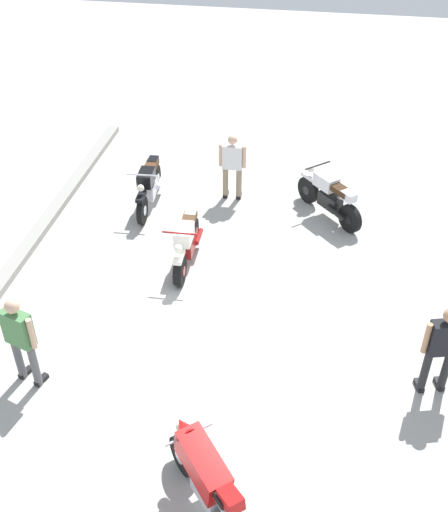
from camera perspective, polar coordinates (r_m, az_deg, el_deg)
The scene contains 9 objects.
ground_plane at distance 11.79m, azimuth 0.95°, elevation -4.91°, with size 40.00×40.00×0.00m, color #ADAAA3.
curb_edge at distance 13.08m, azimuth -19.38°, elevation -2.09°, with size 14.00×0.30×0.15m, color gray.
motorcycle_black_cruiser at distance 14.59m, azimuth -6.82°, elevation 6.35°, with size 2.09×0.70×1.09m.
motorcycle_cream_vintage at distance 12.67m, azimuth -3.42°, elevation 1.22°, with size 1.95×0.70×1.07m.
motorcycle_silver_cruiser at distance 14.28m, azimuth 9.53°, elevation 5.36°, with size 1.63×1.49×1.09m.
motorcycle_red_sportbike at distance 8.70m, azimuth -1.58°, elevation -19.49°, with size 1.61×1.41×1.14m.
person_in_white_shirt at distance 14.58m, azimuth 0.76°, elevation 8.38°, with size 0.30×0.63×1.62m.
person_in_black_shirt at distance 10.27m, azimuth 19.17°, elevation -7.68°, with size 0.41×0.66×1.71m.
person_in_green_shirt at distance 10.33m, azimuth -18.01°, elevation -6.93°, with size 0.43×0.66×1.73m.
Camera 1 is at (-8.73, -1.32, 7.81)m, focal length 44.15 mm.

